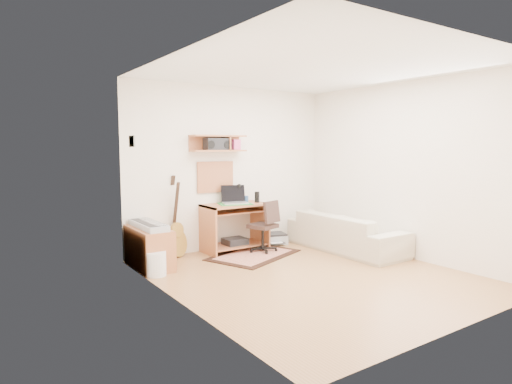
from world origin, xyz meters
TOP-DOWN VIEW (x-y plane):
  - floor at (0.00, 0.00)m, footprint 3.60×4.00m
  - ceiling at (0.00, 0.00)m, footprint 3.60×4.00m
  - back_wall at (0.00, 2.00)m, footprint 3.60×0.01m
  - left_wall at (-1.80, 0.00)m, footprint 0.01×4.00m
  - right_wall at (1.80, 0.00)m, footprint 0.01×4.00m
  - wall_shelf at (-0.30, 1.88)m, footprint 0.90×0.25m
  - cork_board at (-0.30, 1.98)m, footprint 0.64×0.03m
  - wall_photo at (-1.79, 1.50)m, footprint 0.02×0.20m
  - desk at (-0.10, 1.73)m, footprint 1.00×0.55m
  - laptop at (-0.11, 1.71)m, footprint 0.48×0.48m
  - speaker at (0.29, 1.68)m, footprint 0.08×0.08m
  - desk_lamp at (0.09, 1.87)m, footprint 0.10×0.10m
  - pencil_cup at (0.19, 1.83)m, footprint 0.07×0.07m
  - boombox at (-0.33, 1.87)m, footprint 0.39×0.18m
  - rug at (-0.03, 1.29)m, footprint 1.59×1.34m
  - task_chair at (0.21, 1.40)m, footprint 0.53×0.53m
  - cabinet at (-1.58, 1.55)m, footprint 0.40×0.90m
  - music_keyboard at (-1.58, 1.55)m, footprint 0.27×0.87m
  - guitar at (-1.02, 1.86)m, footprint 0.38×0.30m
  - waste_basket at (-1.65, 1.13)m, footprint 0.27×0.27m
  - printer at (0.70, 1.79)m, footprint 0.52×0.46m
  - sofa at (1.38, 0.75)m, footprint 0.59×2.02m

SIDE VIEW (x-z plane):
  - floor at x=0.00m, z-range -0.01..0.00m
  - rug at x=-0.03m, z-range 0.00..0.02m
  - printer at x=0.70m, z-range 0.00..0.17m
  - waste_basket at x=-1.65m, z-range 0.00..0.31m
  - cabinet at x=-1.58m, z-range 0.00..0.55m
  - desk at x=-0.10m, z-range 0.00..0.75m
  - sofa at x=1.38m, z-range 0.00..0.79m
  - task_chair at x=0.21m, z-range 0.00..0.83m
  - music_keyboard at x=-1.58m, z-range 0.55..0.63m
  - guitar at x=-1.02m, z-range 0.00..1.23m
  - pencil_cup at x=0.19m, z-range 0.75..0.85m
  - speaker at x=0.29m, z-range 0.75..0.92m
  - laptop at x=-0.11m, z-range 0.75..1.04m
  - desk_lamp at x=0.09m, z-range 0.75..1.05m
  - cork_board at x=-0.30m, z-range 0.92..1.42m
  - back_wall at x=0.00m, z-range 0.00..2.60m
  - left_wall at x=-1.80m, z-range 0.00..2.60m
  - right_wall at x=1.80m, z-range 0.00..2.60m
  - boombox at x=-0.33m, z-range 1.58..1.78m
  - wall_shelf at x=-0.30m, z-range 1.57..1.83m
  - wall_photo at x=-1.79m, z-range 1.65..1.79m
  - ceiling at x=0.00m, z-range 2.60..2.61m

